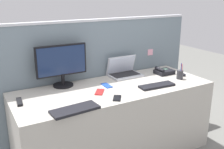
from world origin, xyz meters
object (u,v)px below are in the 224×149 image
desk_phone (164,72)px  cell_phone_blue_case (107,85)px  laptop (124,71)px  computer_mouse_right_hand (182,74)px  pen_cup (180,74)px  cell_phone_red_case (100,92)px  cell_phone_black_slab (117,98)px  keyboard_main (75,110)px  keyboard_spare (157,86)px  desktop_monitor (62,63)px  tv_remote (19,102)px

desk_phone → cell_phone_blue_case: 0.78m
laptop → computer_mouse_right_hand: bearing=-30.4°
pen_cup → cell_phone_red_case: 0.96m
cell_phone_black_slab → cell_phone_blue_case: same height
keyboard_main → keyboard_spare: (0.93, 0.13, 0.00)m
laptop → desktop_monitor: bearing=179.2°
computer_mouse_right_hand → cell_phone_blue_case: (-0.91, 0.12, -0.01)m
keyboard_spare → pen_cup: bearing=15.2°
desktop_monitor → keyboard_spare: 0.98m
pen_cup → cell_phone_black_slab: (-0.89, -0.15, -0.05)m
computer_mouse_right_hand → cell_phone_red_case: 1.05m
cell_phone_red_case → tv_remote: tv_remote is taller
laptop → cell_phone_black_slab: 0.70m
laptop → keyboard_main: laptop is taller
cell_phone_red_case → cell_phone_blue_case: bearing=77.1°
desktop_monitor → tv_remote: desktop_monitor is taller
keyboard_main → computer_mouse_right_hand: computer_mouse_right_hand is taller
desk_phone → tv_remote: (-1.63, -0.05, -0.02)m
desktop_monitor → cell_phone_blue_case: 0.50m
laptop → tv_remote: laptop is taller
desk_phone → computer_mouse_right_hand: (0.13, -0.16, -0.01)m
laptop → tv_remote: size_ratio=2.12×
desk_phone → pen_cup: 0.23m
cell_phone_red_case → keyboard_main: bearing=-107.4°
cell_phone_black_slab → keyboard_spare: bearing=42.9°
computer_mouse_right_hand → tv_remote: (-1.77, 0.11, -0.01)m
keyboard_spare → computer_mouse_right_hand: 0.50m
tv_remote → laptop: bearing=17.4°
pen_cup → cell_phone_blue_case: bearing=166.6°
cell_phone_red_case → computer_mouse_right_hand: bearing=36.2°
keyboard_main → computer_mouse_right_hand: bearing=6.5°
laptop → keyboard_spare: laptop is taller
cell_phone_black_slab → cell_phone_red_case: bearing=142.7°
pen_cup → desktop_monitor: bearing=160.7°
laptop → desk_phone: 0.47m
computer_mouse_right_hand → tv_remote: 1.77m
computer_mouse_right_hand → tv_remote: computer_mouse_right_hand is taller
desk_phone → cell_phone_red_case: (-0.92, -0.17, -0.02)m
keyboard_spare → cell_phone_black_slab: bearing=-168.4°
keyboard_main → cell_phone_blue_case: (0.50, 0.39, -0.01)m
keyboard_spare → cell_phone_black_slab: (-0.51, -0.07, -0.01)m
keyboard_main → cell_phone_red_case: bearing=32.3°
pen_cup → tv_remote: 1.68m
pen_cup → keyboard_main: bearing=-171.2°
laptop → keyboard_spare: 0.50m
pen_cup → cell_phone_red_case: pen_cup is taller
desk_phone → keyboard_spare: bearing=-138.4°
laptop → cell_phone_red_case: (-0.48, -0.34, -0.05)m
laptop → keyboard_main: 1.04m
cell_phone_black_slab → cell_phone_blue_case: 0.35m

